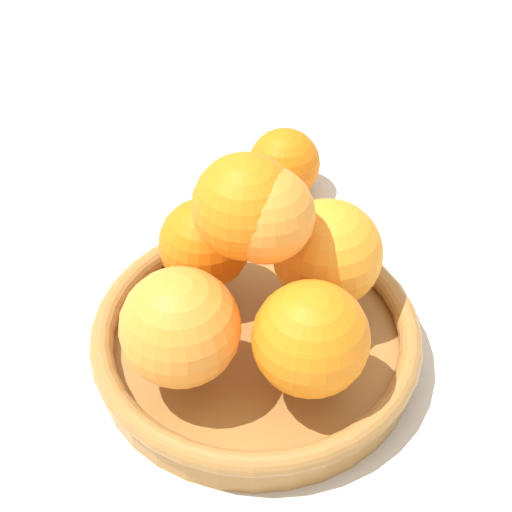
{
  "coord_description": "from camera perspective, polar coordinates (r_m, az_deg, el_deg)",
  "views": [
    {
      "loc": [
        -0.24,
        0.36,
        0.51
      ],
      "look_at": [
        0.0,
        0.0,
        0.11
      ],
      "focal_mm": 60.0,
      "sensor_mm": 36.0,
      "label": 1
    }
  ],
  "objects": [
    {
      "name": "ground_plane",
      "position": [
        0.67,
        0.0,
        -6.69
      ],
      "size": [
        4.0,
        4.0,
        0.0
      ],
      "primitive_type": "plane",
      "color": "beige"
    },
    {
      "name": "fruit_bowl",
      "position": [
        0.65,
        0.0,
        -5.64
      ],
      "size": [
        0.25,
        0.25,
        0.04
      ],
      "color": "#A57238",
      "rests_on": "ground_plane"
    },
    {
      "name": "orange_pile",
      "position": [
        0.6,
        0.15,
        -1.07
      ],
      "size": [
        0.19,
        0.2,
        0.14
      ],
      "color": "orange",
      "rests_on": "fruit_bowl"
    },
    {
      "name": "stray_orange",
      "position": [
        0.79,
        1.9,
        6.17
      ],
      "size": [
        0.07,
        0.07,
        0.07
      ],
      "primitive_type": "sphere",
      "color": "orange",
      "rests_on": "ground_plane"
    }
  ]
}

